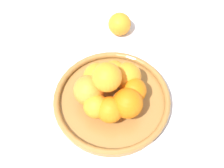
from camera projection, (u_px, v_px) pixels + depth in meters
name	position (u px, v px, depth m)	size (l,w,h in m)	color
ground_plane	(112.00, 104.00, 0.88)	(4.00, 4.00, 0.00)	silver
fruit_bowl	(112.00, 100.00, 0.87)	(0.32, 0.32, 0.04)	#A57238
orange_pile	(111.00, 88.00, 0.81)	(0.19, 0.19, 0.14)	orange
stray_orange	(120.00, 24.00, 0.99)	(0.07, 0.07, 0.07)	orange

